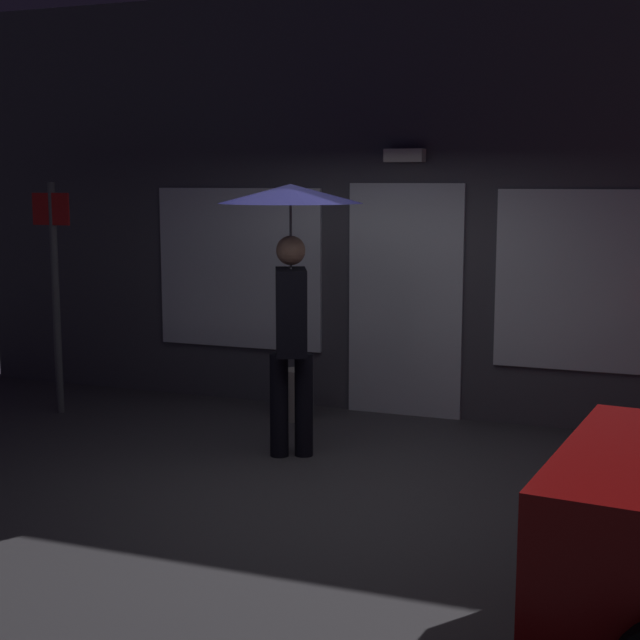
{
  "coord_description": "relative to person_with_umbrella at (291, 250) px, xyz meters",
  "views": [
    {
      "loc": [
        2.3,
        -6.21,
        2.23
      ],
      "look_at": [
        -0.25,
        0.56,
        1.13
      ],
      "focal_mm": 52.05,
      "sensor_mm": 36.0,
      "label": 1
    }
  ],
  "objects": [
    {
      "name": "ground_plane",
      "position": [
        0.5,
        -0.56,
        -1.68
      ],
      "size": [
        18.0,
        18.0,
        0.0
      ],
      "primitive_type": "plane",
      "color": "#423F44"
    },
    {
      "name": "building_facade",
      "position": [
        0.5,
        1.79,
        0.3
      ],
      "size": [
        9.53,
        0.48,
        4.01
      ],
      "color": "#4C4C56",
      "rests_on": "ground"
    },
    {
      "name": "street_sign_post",
      "position": [
        -2.64,
        0.52,
        -0.42
      ],
      "size": [
        0.4,
        0.07,
        2.21
      ],
      "color": "#595B60",
      "rests_on": "ground"
    },
    {
      "name": "person_with_umbrella",
      "position": [
        0.0,
        0.0,
        0.0
      ],
      "size": [
        1.14,
        1.14,
        2.2
      ],
      "rotation": [
        0.0,
        0.0,
        1.99
      ],
      "color": "black",
      "rests_on": "ground"
    },
    {
      "name": "sidewalk_bollard",
      "position": [
        -0.38,
        1.09,
        -1.44
      ],
      "size": [
        0.28,
        0.28,
        0.48
      ],
      "primitive_type": "cylinder",
      "color": "#9E998E",
      "rests_on": "ground"
    }
  ]
}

